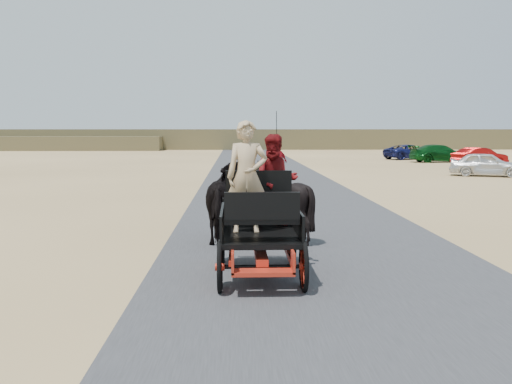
{
  "coord_description": "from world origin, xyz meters",
  "views": [
    {
      "loc": [
        -1.53,
        -7.67,
        2.37
      ],
      "look_at": [
        -1.15,
        2.99,
        1.2
      ],
      "focal_mm": 40.0,
      "sensor_mm": 36.0,
      "label": 1
    }
  ],
  "objects_px": {
    "car_a": "(487,164)",
    "car_b": "(480,157)",
    "horse_right": "(279,201)",
    "carriage": "(260,254)",
    "pedestrian": "(279,162)",
    "horse_left": "(228,201)",
    "car_d": "(410,152)",
    "car_c": "(440,153)"
  },
  "relations": [
    {
      "from": "car_a",
      "to": "car_b",
      "type": "relative_size",
      "value": 0.97
    },
    {
      "from": "horse_right",
      "to": "car_a",
      "type": "relative_size",
      "value": 0.47
    },
    {
      "from": "carriage",
      "to": "pedestrian",
      "type": "xyz_separation_m",
      "value": [
        1.61,
        17.22,
        0.5
      ]
    },
    {
      "from": "car_a",
      "to": "pedestrian",
      "type": "bearing_deg",
      "value": 125.18
    },
    {
      "from": "horse_left",
      "to": "car_a",
      "type": "xyz_separation_m",
      "value": [
        12.96,
        16.48,
        -0.24
      ]
    },
    {
      "from": "horse_left",
      "to": "car_d",
      "type": "distance_m",
      "value": 35.99
    },
    {
      "from": "pedestrian",
      "to": "car_b",
      "type": "height_order",
      "value": "pedestrian"
    },
    {
      "from": "horse_left",
      "to": "horse_right",
      "type": "relative_size",
      "value": 1.18
    },
    {
      "from": "car_d",
      "to": "horse_left",
      "type": "bearing_deg",
      "value": 137.07
    },
    {
      "from": "car_a",
      "to": "car_d",
      "type": "bearing_deg",
      "value": 19.35
    },
    {
      "from": "carriage",
      "to": "car_a",
      "type": "bearing_deg",
      "value": 57.51
    },
    {
      "from": "carriage",
      "to": "horse_right",
      "type": "xyz_separation_m",
      "value": [
        0.55,
        3.0,
        0.49
      ]
    },
    {
      "from": "horse_right",
      "to": "car_a",
      "type": "bearing_deg",
      "value": -125.73
    },
    {
      "from": "pedestrian",
      "to": "car_b",
      "type": "relative_size",
      "value": 0.47
    },
    {
      "from": "pedestrian",
      "to": "carriage",
      "type": "bearing_deg",
      "value": 43.38
    },
    {
      "from": "horse_left",
      "to": "car_a",
      "type": "distance_m",
      "value": 20.96
    },
    {
      "from": "carriage",
      "to": "horse_right",
      "type": "bearing_deg",
      "value": 79.61
    },
    {
      "from": "horse_left",
      "to": "pedestrian",
      "type": "bearing_deg",
      "value": -98.64
    },
    {
      "from": "carriage",
      "to": "car_c",
      "type": "height_order",
      "value": "car_c"
    },
    {
      "from": "horse_left",
      "to": "carriage",
      "type": "bearing_deg",
      "value": 100.39
    },
    {
      "from": "car_d",
      "to": "car_b",
      "type": "bearing_deg",
      "value": 170.72
    },
    {
      "from": "horse_left",
      "to": "horse_right",
      "type": "distance_m",
      "value": 1.1
    },
    {
      "from": "carriage",
      "to": "car_d",
      "type": "relative_size",
      "value": 0.57
    },
    {
      "from": "horse_right",
      "to": "pedestrian",
      "type": "relative_size",
      "value": 0.98
    },
    {
      "from": "car_c",
      "to": "pedestrian",
      "type": "bearing_deg",
      "value": 134.29
    },
    {
      "from": "car_b",
      "to": "car_d",
      "type": "xyz_separation_m",
      "value": [
        -1.71,
        9.17,
        -0.03
      ]
    },
    {
      "from": "car_a",
      "to": "car_c",
      "type": "height_order",
      "value": "car_c"
    },
    {
      "from": "carriage",
      "to": "pedestrian",
      "type": "bearing_deg",
      "value": 84.66
    },
    {
      "from": "pedestrian",
      "to": "car_a",
      "type": "bearing_deg",
      "value": 150.55
    },
    {
      "from": "horse_right",
      "to": "car_d",
      "type": "xyz_separation_m",
      "value": [
        13.02,
        33.1,
        -0.26
      ]
    },
    {
      "from": "horse_left",
      "to": "car_b",
      "type": "bearing_deg",
      "value": -123.49
    },
    {
      "from": "car_a",
      "to": "car_d",
      "type": "height_order",
      "value": "car_a"
    },
    {
      "from": "car_a",
      "to": "horse_right",
      "type": "bearing_deg",
      "value": 167.63
    },
    {
      "from": "car_b",
      "to": "car_c",
      "type": "relative_size",
      "value": 0.84
    },
    {
      "from": "car_c",
      "to": "car_b",
      "type": "bearing_deg",
      "value": -176.13
    },
    {
      "from": "horse_left",
      "to": "car_a",
      "type": "bearing_deg",
      "value": -128.17
    },
    {
      "from": "pedestrian",
      "to": "car_b",
      "type": "distance_m",
      "value": 16.77
    },
    {
      "from": "carriage",
      "to": "car_d",
      "type": "bearing_deg",
      "value": 69.39
    },
    {
      "from": "pedestrian",
      "to": "car_a",
      "type": "xyz_separation_m",
      "value": [
        10.79,
        2.26,
        -0.25
      ]
    },
    {
      "from": "car_b",
      "to": "car_c",
      "type": "distance_m",
      "value": 5.12
    },
    {
      "from": "carriage",
      "to": "car_c",
      "type": "bearing_deg",
      "value": 65.57
    },
    {
      "from": "horse_left",
      "to": "pedestrian",
      "type": "height_order",
      "value": "pedestrian"
    }
  ]
}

